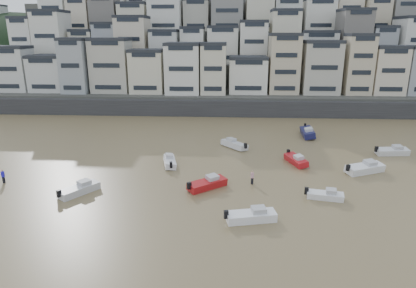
# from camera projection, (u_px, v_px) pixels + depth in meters

# --- Properties ---
(harbor_wall) EXTENTS (140.00, 3.00, 3.50)m
(harbor_wall) POSITION_uv_depth(u_px,v_px,m) (242.00, 108.00, 81.67)
(harbor_wall) COLOR #38383A
(harbor_wall) RESTS_ON ground
(hillside) EXTENTS (141.04, 66.00, 50.00)m
(hillside) POSITION_uv_depth(u_px,v_px,m) (254.00, 48.00, 116.20)
(hillside) COLOR #4C4C47
(hillside) RESTS_ON ground
(boat_a) EXTENTS (5.61, 2.87, 1.46)m
(boat_a) POSITION_uv_depth(u_px,v_px,m) (251.00, 214.00, 36.36)
(boat_a) COLOR white
(boat_a) RESTS_ON ground
(boat_b) EXTENTS (4.52, 2.22, 1.18)m
(boat_b) POSITION_uv_depth(u_px,v_px,m) (325.00, 194.00, 41.21)
(boat_b) COLOR white
(boat_b) RESTS_ON ground
(boat_c) EXTENTS (5.33, 4.80, 1.48)m
(boat_c) POSITION_uv_depth(u_px,v_px,m) (207.00, 182.00, 44.04)
(boat_c) COLOR #A91417
(boat_c) RESTS_ON ground
(boat_d) EXTENTS (6.20, 4.21, 1.62)m
(boat_d) POSITION_uv_depth(u_px,v_px,m) (365.00, 167.00, 48.88)
(boat_d) COLOR white
(boat_d) RESTS_ON ground
(boat_e) EXTENTS (3.18, 5.42, 1.41)m
(boat_e) POSITION_uv_depth(u_px,v_px,m) (296.00, 159.00, 52.27)
(boat_e) COLOR #B4161C
(boat_e) RESTS_ON ground
(boat_f) EXTENTS (2.74, 5.25, 1.37)m
(boat_f) POSITION_uv_depth(u_px,v_px,m) (170.00, 161.00, 51.69)
(boat_f) COLOR white
(boat_f) RESTS_ON ground
(boat_g) EXTENTS (5.46, 2.30, 1.45)m
(boat_g) POSITION_uv_depth(u_px,v_px,m) (392.00, 150.00, 56.00)
(boat_g) COLOR silver
(boat_g) RESTS_ON ground
(boat_h) EXTENTS (4.93, 5.26, 1.48)m
(boat_h) POSITION_uv_depth(u_px,v_px,m) (234.00, 143.00, 59.48)
(boat_h) COLOR silver
(boat_h) RESTS_ON ground
(boat_i) EXTENTS (2.32, 6.47, 1.75)m
(boat_i) POSITION_uv_depth(u_px,v_px,m) (308.00, 131.00, 66.02)
(boat_i) COLOR #161744
(boat_i) RESTS_ON ground
(boat_j) EXTENTS (4.43, 5.29, 1.43)m
(boat_j) POSITION_uv_depth(u_px,v_px,m) (79.00, 188.00, 42.57)
(boat_j) COLOR silver
(boat_j) RESTS_ON ground
(person_blue) EXTENTS (0.44, 0.44, 1.74)m
(person_blue) POSITION_uv_depth(u_px,v_px,m) (3.00, 176.00, 45.55)
(person_blue) COLOR #241BD1
(person_blue) RESTS_ON ground
(person_pink) EXTENTS (0.44, 0.44, 1.74)m
(person_pink) POSITION_uv_depth(u_px,v_px,m) (252.00, 177.00, 45.21)
(person_pink) COLOR #CB8FA2
(person_pink) RESTS_ON ground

